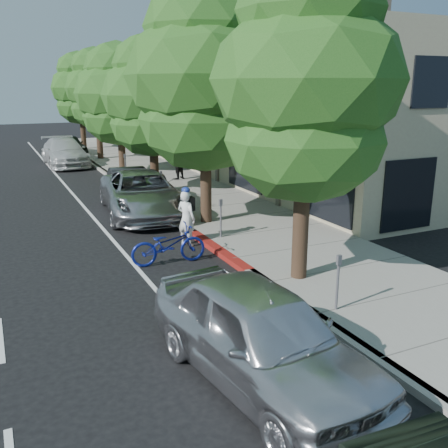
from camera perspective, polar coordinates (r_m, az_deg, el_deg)
ground at (r=14.33m, az=1.03°, el=-4.47°), size 120.00×120.00×0.00m
sidewalk at (r=22.23m, az=-2.83°, el=2.99°), size 4.60×56.00×0.15m
curb at (r=21.48m, az=-8.50°, el=2.39°), size 0.30×56.00×0.15m
curb_red_segment at (r=15.15m, az=-0.65°, el=-3.03°), size 0.32×4.00×0.15m
storefront_building at (r=33.89m, az=2.11°, el=13.17°), size 10.00×36.00×7.00m
street_tree_0 at (r=12.19m, az=9.44°, el=15.42°), size 4.57×4.57×7.88m
street_tree_1 at (r=17.47m, az=-2.21°, el=16.23°), size 5.40×5.40×8.38m
street_tree_2 at (r=23.11m, az=-8.26°, el=14.14°), size 4.50×4.50×7.16m
street_tree_3 at (r=28.89m, az=-11.93°, el=14.22°), size 4.85×4.85×7.26m
street_tree_4 at (r=34.74m, az=-14.41°, el=14.64°), size 4.03×4.03×7.34m
street_tree_5 at (r=40.64m, az=-16.14°, el=14.59°), size 4.32×4.32×7.42m
cyclist at (r=15.67m, az=-4.32°, el=0.64°), size 0.69×0.77×1.77m
bicycle at (r=14.18m, az=-6.37°, el=-2.37°), size 2.19×0.89×1.13m
silver_suv at (r=19.67m, az=-9.36°, el=3.42°), size 3.51×6.35×1.68m
dark_sedan at (r=22.14m, az=-10.74°, el=4.36°), size 1.98×4.46×1.42m
white_pickup at (r=33.32m, az=-17.75°, el=7.82°), size 2.47×5.85×1.69m
dark_suv_far at (r=38.23m, az=-17.30°, el=8.62°), size 2.28×4.56×1.49m
near_car_a at (r=8.59m, az=4.29°, el=-12.60°), size 2.63×5.26×1.72m
pedestrian at (r=26.33m, az=-5.49°, el=7.12°), size 1.13×1.05×1.85m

